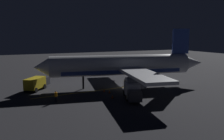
# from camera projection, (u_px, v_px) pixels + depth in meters

# --- Properties ---
(ground_plane) EXTENTS (180.00, 180.00, 0.20)m
(ground_plane) POSITION_uv_depth(u_px,v_px,m) (121.00, 87.00, 45.58)
(ground_plane) COLOR #29292D
(apron_guide_stripe) EXTENTS (2.12, 26.66, 0.01)m
(apron_guide_stripe) POSITION_uv_depth(u_px,v_px,m) (104.00, 90.00, 43.16)
(apron_guide_stripe) COLOR gold
(apron_guide_stripe) RESTS_ON ground_plane
(airliner) EXTENTS (31.69, 34.30, 11.46)m
(airliner) POSITION_uv_depth(u_px,v_px,m) (124.00, 66.00, 45.06)
(airliner) COLOR white
(airliner) RESTS_ON ground_plane
(baggage_truck) EXTENTS (6.25, 5.37, 2.36)m
(baggage_truck) POSITION_uv_depth(u_px,v_px,m) (37.00, 83.00, 43.01)
(baggage_truck) COLOR gold
(baggage_truck) RESTS_ON ground_plane
(catering_truck) EXTENTS (6.57, 4.19, 2.62)m
(catering_truck) POSITION_uv_depth(u_px,v_px,m) (132.00, 91.00, 36.62)
(catering_truck) COLOR silver
(catering_truck) RESTS_ON ground_plane
(ground_crew_worker) EXTENTS (0.40, 0.40, 1.74)m
(ground_crew_worker) POSITION_uv_depth(u_px,v_px,m) (56.00, 96.00, 35.03)
(ground_crew_worker) COLOR black
(ground_crew_worker) RESTS_ON ground_plane
(traffic_cone_near_left) EXTENTS (0.50, 0.50, 0.55)m
(traffic_cone_near_left) POSITION_uv_depth(u_px,v_px,m) (110.00, 92.00, 40.54)
(traffic_cone_near_left) COLOR #EA590F
(traffic_cone_near_left) RESTS_ON ground_plane
(traffic_cone_near_right) EXTENTS (0.50, 0.50, 0.55)m
(traffic_cone_near_right) POSITION_uv_depth(u_px,v_px,m) (112.00, 97.00, 37.20)
(traffic_cone_near_right) COLOR #EA590F
(traffic_cone_near_right) RESTS_ON ground_plane
(traffic_cone_under_wing) EXTENTS (0.50, 0.50, 0.55)m
(traffic_cone_under_wing) POSITION_uv_depth(u_px,v_px,m) (127.00, 97.00, 36.96)
(traffic_cone_under_wing) COLOR #EA590F
(traffic_cone_under_wing) RESTS_ON ground_plane
(traffic_cone_far) EXTENTS (0.50, 0.50, 0.55)m
(traffic_cone_far) POSITION_uv_depth(u_px,v_px,m) (104.00, 90.00, 41.55)
(traffic_cone_far) COLOR #EA590F
(traffic_cone_far) RESTS_ON ground_plane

